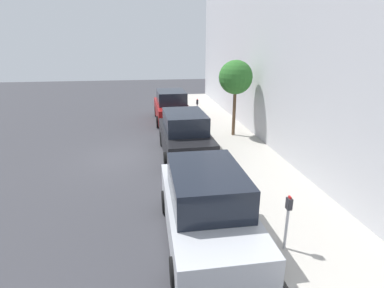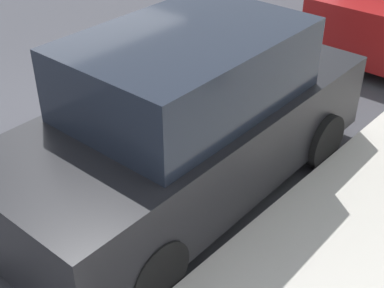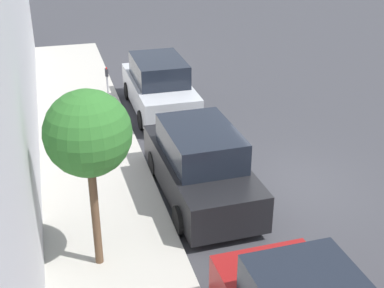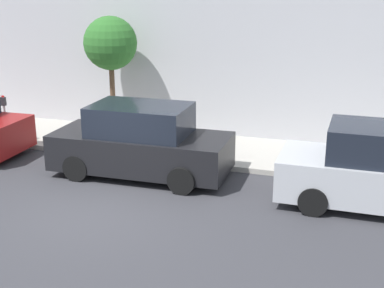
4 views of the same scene
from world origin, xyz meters
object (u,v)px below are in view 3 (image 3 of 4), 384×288
(parked_suv_second, at_px, (200,165))
(parking_meter_near, at_px, (107,82))
(street_tree, at_px, (88,134))
(parked_suv_nearest, at_px, (159,87))

(parked_suv_second, height_order, parking_meter_near, parked_suv_second)
(street_tree, bearing_deg, parking_meter_near, -98.66)
(parked_suv_second, bearing_deg, parking_meter_near, -77.99)
(parking_meter_near, height_order, street_tree, street_tree)
(parking_meter_near, distance_m, street_tree, 9.69)
(parking_meter_near, bearing_deg, parked_suv_nearest, 154.61)
(parking_meter_near, bearing_deg, parked_suv_second, 102.01)
(parked_suv_second, xyz_separation_m, parking_meter_near, (1.50, -7.07, 0.08))
(parked_suv_nearest, distance_m, parked_suv_second, 6.24)
(parked_suv_nearest, distance_m, parking_meter_near, 1.96)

